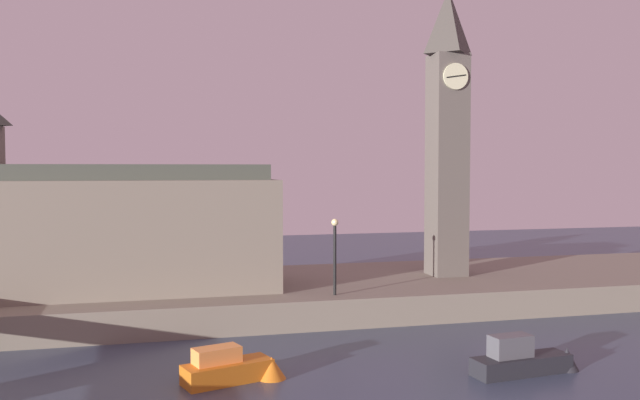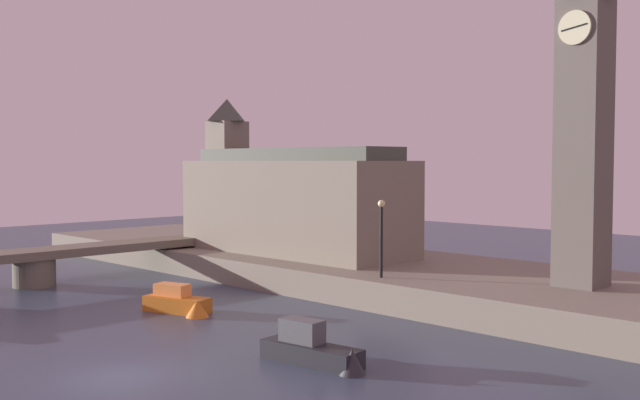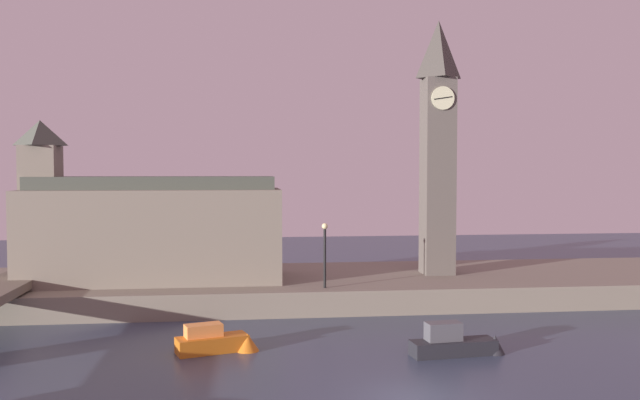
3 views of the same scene
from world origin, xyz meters
The scene contains 6 objects.
far_embankment centered at (0.00, 20.00, 0.75)m, with size 70.00×12.00×1.50m, color slate.
clock_tower centered at (6.68, 19.85, 10.30)m, with size 2.21×2.26×16.97m.
parliament_hall centered at (-12.45, 19.19, 4.80)m, with size 15.97×5.92×10.08m.
streetlamp centered at (-1.52, 15.30, 3.91)m, with size 0.36×0.36×3.86m.
boat_patrol_orange centered at (-7.51, 7.49, 0.50)m, with size 4.09×2.15×1.33m.
boat_barge_dark centered at (3.58, 5.73, 0.51)m, with size 4.61×1.61×1.65m.
Camera 3 is at (-6.25, -23.52, 8.53)m, focal length 37.21 mm.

